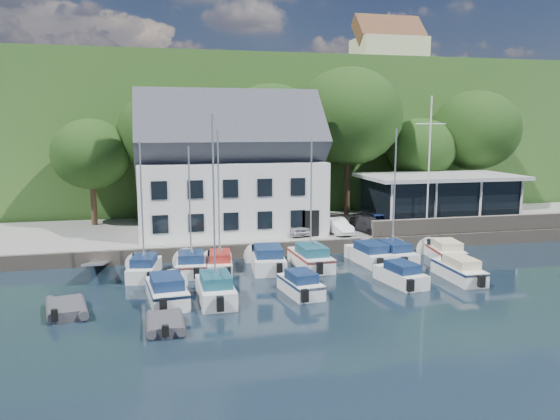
{
  "coord_description": "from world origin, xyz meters",
  "views": [
    {
      "loc": [
        -12.86,
        -26.13,
        9.31
      ],
      "look_at": [
        -4.67,
        9.0,
        3.67
      ],
      "focal_mm": 35.0,
      "sensor_mm": 36.0,
      "label": 1
    }
  ],
  "objects_px": {
    "boat_r1_5": "(370,252)",
    "boat_r2_1": "(214,214)",
    "harbor_building": "(230,176)",
    "boat_r1_1": "(190,207)",
    "boat_r2_2": "(300,282)",
    "boat_r2_3": "(401,273)",
    "boat_r2_0": "(167,288)",
    "boat_r1_6": "(394,198)",
    "car_dgrey": "(369,224)",
    "car_silver": "(290,226)",
    "flagpole": "(429,165)",
    "boat_r1_7": "(445,250)",
    "club_pavilion": "(439,198)",
    "dinghy_1": "(165,322)",
    "boat_r1_3": "(267,257)",
    "car_blue": "(381,222)",
    "boat_r1_0": "(142,210)",
    "boat_r1_4": "(311,197)",
    "boat_r1_2": "(219,208)",
    "car_white": "(337,226)",
    "dinghy_0": "(66,307)",
    "boat_r2_4": "(459,268)"
  },
  "relations": [
    {
      "from": "harbor_building",
      "to": "boat_r1_3",
      "type": "bearing_deg",
      "value": -82.18
    },
    {
      "from": "flagpole",
      "to": "boat_r1_0",
      "type": "xyz_separation_m",
      "value": [
        -21.59,
        -4.66,
        -2.08
      ]
    },
    {
      "from": "boat_r2_0",
      "to": "boat_r2_2",
      "type": "bearing_deg",
      "value": -8.38
    },
    {
      "from": "car_blue",
      "to": "boat_r1_4",
      "type": "height_order",
      "value": "boat_r1_4"
    },
    {
      "from": "car_silver",
      "to": "car_dgrey",
      "type": "distance_m",
      "value": 6.22
    },
    {
      "from": "boat_r1_3",
      "to": "car_dgrey",
      "type": "bearing_deg",
      "value": 36.17
    },
    {
      "from": "boat_r1_0",
      "to": "boat_r1_4",
      "type": "height_order",
      "value": "boat_r1_4"
    },
    {
      "from": "car_white",
      "to": "harbor_building",
      "type": "bearing_deg",
      "value": 150.39
    },
    {
      "from": "boat_r1_3",
      "to": "boat_r2_0",
      "type": "bearing_deg",
      "value": -134.99
    },
    {
      "from": "boat_r1_4",
      "to": "car_white",
      "type": "bearing_deg",
      "value": 53.23
    },
    {
      "from": "boat_r1_5",
      "to": "boat_r2_1",
      "type": "height_order",
      "value": "boat_r2_1"
    },
    {
      "from": "flagpole",
      "to": "car_silver",
      "type": "bearing_deg",
      "value": 172.56
    },
    {
      "from": "boat_r1_0",
      "to": "boat_r2_0",
      "type": "xyz_separation_m",
      "value": [
        1.23,
        -5.34,
        -3.42
      ]
    },
    {
      "from": "flagpole",
      "to": "boat_r1_7",
      "type": "height_order",
      "value": "flagpole"
    },
    {
      "from": "club_pavilion",
      "to": "dinghy_0",
      "type": "bearing_deg",
      "value": -153.03
    },
    {
      "from": "flagpole",
      "to": "boat_r1_5",
      "type": "xyz_separation_m",
      "value": [
        -6.64,
        -4.6,
        -5.53
      ]
    },
    {
      "from": "boat_r1_1",
      "to": "boat_r1_4",
      "type": "xyz_separation_m",
      "value": [
        7.77,
        -0.32,
        0.46
      ]
    },
    {
      "from": "boat_r1_2",
      "to": "boat_r2_1",
      "type": "distance_m",
      "value": 5.87
    },
    {
      "from": "flagpole",
      "to": "dinghy_1",
      "type": "bearing_deg",
      "value": -145.79
    },
    {
      "from": "club_pavilion",
      "to": "car_dgrey",
      "type": "bearing_deg",
      "value": -159.47
    },
    {
      "from": "car_blue",
      "to": "boat_r1_4",
      "type": "distance_m",
      "value": 10.52
    },
    {
      "from": "boat_r1_1",
      "to": "boat_r1_5",
      "type": "relative_size",
      "value": 1.39
    },
    {
      "from": "flagpole",
      "to": "boat_r1_7",
      "type": "distance_m",
      "value": 7.51
    },
    {
      "from": "boat_r2_2",
      "to": "boat_r2_3",
      "type": "distance_m",
      "value": 6.3
    },
    {
      "from": "boat_r2_2",
      "to": "car_dgrey",
      "type": "bearing_deg",
      "value": 44.0
    },
    {
      "from": "flagpole",
      "to": "boat_r2_0",
      "type": "height_order",
      "value": "flagpole"
    },
    {
      "from": "flagpole",
      "to": "boat_r2_2",
      "type": "height_order",
      "value": "flagpole"
    },
    {
      "from": "boat_r1_0",
      "to": "dinghy_1",
      "type": "relative_size",
      "value": 2.81
    },
    {
      "from": "boat_r2_3",
      "to": "boat_r2_0",
      "type": "bearing_deg",
      "value": 171.18
    },
    {
      "from": "boat_r2_1",
      "to": "dinghy_1",
      "type": "distance_m",
      "value": 6.28
    },
    {
      "from": "harbor_building",
      "to": "boat_r1_1",
      "type": "bearing_deg",
      "value": -113.24
    },
    {
      "from": "boat_r1_6",
      "to": "boat_r2_0",
      "type": "xyz_separation_m",
      "value": [
        -15.35,
        -5.33,
        -3.66
      ]
    },
    {
      "from": "boat_r1_6",
      "to": "boat_r2_4",
      "type": "xyz_separation_m",
      "value": [
        2.05,
        -5.0,
        -3.69
      ]
    },
    {
      "from": "boat_r1_4",
      "to": "boat_r1_7",
      "type": "bearing_deg",
      "value": -3.32
    },
    {
      "from": "dinghy_0",
      "to": "dinghy_1",
      "type": "distance_m",
      "value": 5.7
    },
    {
      "from": "boat_r1_5",
      "to": "boat_r1_2",
      "type": "bearing_deg",
      "value": 174.21
    },
    {
      "from": "car_dgrey",
      "to": "flagpole",
      "type": "height_order",
      "value": "flagpole"
    },
    {
      "from": "car_dgrey",
      "to": "dinghy_0",
      "type": "distance_m",
      "value": 23.81
    },
    {
      "from": "boat_r1_4",
      "to": "dinghy_0",
      "type": "bearing_deg",
      "value": -160.55
    },
    {
      "from": "flagpole",
      "to": "boat_r1_6",
      "type": "xyz_separation_m",
      "value": [
        -5.01,
        -4.68,
        -1.84
      ]
    },
    {
      "from": "boat_r2_2",
      "to": "boat_r2_3",
      "type": "relative_size",
      "value": 0.94
    },
    {
      "from": "car_blue",
      "to": "flagpole",
      "type": "bearing_deg",
      "value": -15.43
    },
    {
      "from": "dinghy_0",
      "to": "harbor_building",
      "type": "bearing_deg",
      "value": 44.24
    },
    {
      "from": "boat_r1_6",
      "to": "boat_r2_3",
      "type": "relative_size",
      "value": 1.7
    },
    {
      "from": "flagpole",
      "to": "boat_r1_7",
      "type": "xyz_separation_m",
      "value": [
        -1.18,
        -4.92,
        -5.56
      ]
    },
    {
      "from": "boat_r1_0",
      "to": "harbor_building",
      "type": "bearing_deg",
      "value": 62.72
    },
    {
      "from": "club_pavilion",
      "to": "boat_r2_1",
      "type": "xyz_separation_m",
      "value": [
        -20.84,
        -13.98,
        1.66
      ]
    },
    {
      "from": "boat_r2_0",
      "to": "boat_r2_2",
      "type": "height_order",
      "value": "boat_r2_0"
    },
    {
      "from": "club_pavilion",
      "to": "boat_r2_3",
      "type": "distance_m",
      "value": 16.77
    },
    {
      "from": "boat_r1_1",
      "to": "boat_r2_4",
      "type": "relative_size",
      "value": 1.39
    }
  ]
}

